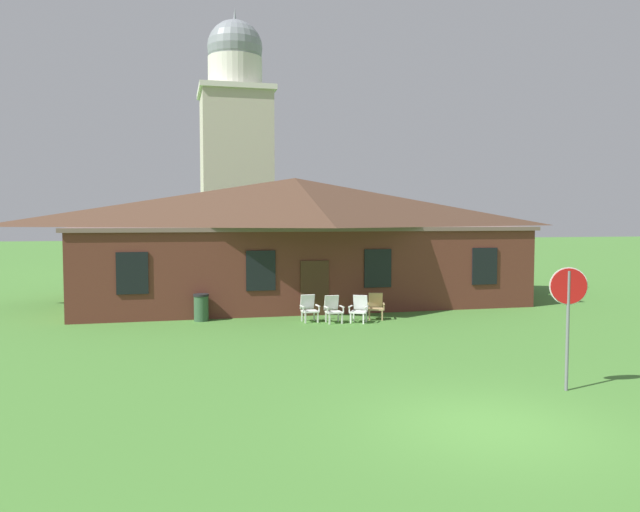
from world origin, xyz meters
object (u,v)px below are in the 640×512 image
(stop_sign, at_px, (568,303))
(lawn_chair_near_door, at_px, (333,309))
(lawn_chair_left_end, at_px, (359,308))
(trash_bin, at_px, (201,307))
(lawn_chair_by_porch, at_px, (309,308))
(lawn_chair_middle, at_px, (376,306))

(stop_sign, xyz_separation_m, lawn_chair_near_door, (-2.68, 9.50, -1.39))
(lawn_chair_left_end, bearing_deg, lawn_chair_near_door, 169.32)
(lawn_chair_near_door, xyz_separation_m, trash_bin, (-4.54, 1.42, -0.00))
(lawn_chair_by_porch, xyz_separation_m, lawn_chair_middle, (2.50, -0.06, 0.00))
(lawn_chair_by_porch, distance_m, trash_bin, 3.89)
(lawn_chair_near_door, height_order, trash_bin, trash_bin)
(stop_sign, distance_m, lawn_chair_middle, 10.01)
(lawn_chair_by_porch, bearing_deg, trash_bin, 165.06)
(stop_sign, xyz_separation_m, lawn_chair_middle, (-0.96, 9.86, -1.39))
(lawn_chair_near_door, xyz_separation_m, lawn_chair_middle, (1.72, 0.36, 0.00))
(lawn_chair_by_porch, xyz_separation_m, lawn_chair_left_end, (1.71, -0.59, 0.00))
(lawn_chair_by_porch, bearing_deg, stop_sign, -70.75)
(lawn_chair_middle, bearing_deg, stop_sign, -84.44)
(trash_bin, bearing_deg, stop_sign, -56.52)
(lawn_chair_by_porch, height_order, trash_bin, trash_bin)
(lawn_chair_by_porch, relative_size, lawn_chair_left_end, 1.00)
(lawn_chair_by_porch, height_order, lawn_chair_near_door, same)
(lawn_chair_left_end, height_order, trash_bin, trash_bin)
(lawn_chair_middle, height_order, trash_bin, trash_bin)
(stop_sign, height_order, lawn_chair_left_end, stop_sign)
(lawn_chair_left_end, height_order, lawn_chair_middle, same)
(lawn_chair_middle, bearing_deg, lawn_chair_by_porch, 178.63)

